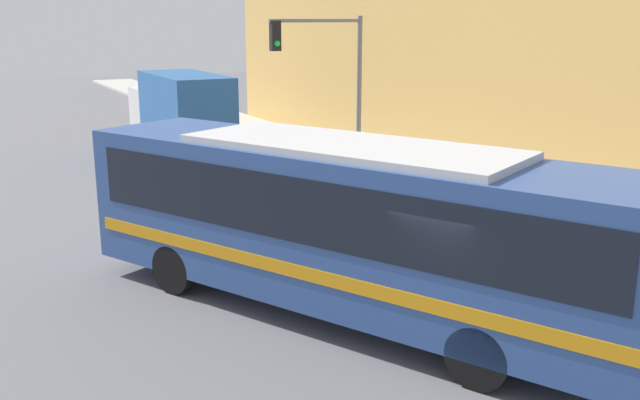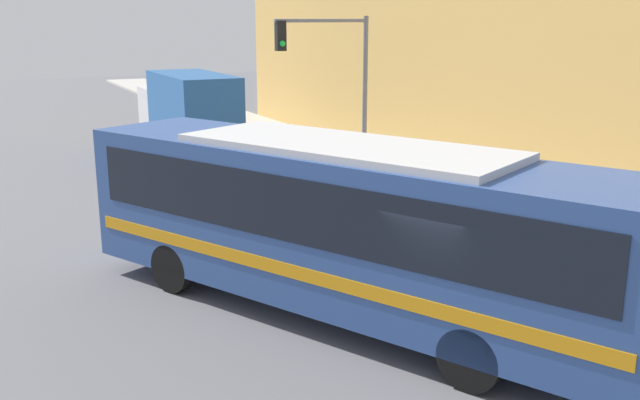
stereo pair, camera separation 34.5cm
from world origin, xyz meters
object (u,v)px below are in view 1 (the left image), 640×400
object	(u,v)px
delivery_truck	(180,112)
fire_hydrant	(472,206)
city_bus	(349,218)
parking_meter	(434,172)
traffic_light_pole	(329,68)

from	to	relation	value
delivery_truck	fire_hydrant	bearing A→B (deg)	-73.01
city_bus	parking_meter	distance (m)	8.04
delivery_truck	traffic_light_pole	size ratio (longest dim) A/B	1.44
city_bus	delivery_truck	xyz separation A→B (m)	(1.96, 16.58, -0.09)
fire_hydrant	city_bus	bearing A→B (deg)	-148.01
fire_hydrant	parking_meter	xyz separation A→B (m)	(-0.00, 1.73, 0.59)
city_bus	traffic_light_pole	bearing A→B (deg)	37.08
delivery_truck	parking_meter	bearing A→B (deg)	-70.57
city_bus	traffic_light_pole	size ratio (longest dim) A/B	2.09
fire_hydrant	traffic_light_pole	xyz separation A→B (m)	(-0.98, 6.14, 3.24)
fire_hydrant	traffic_light_pole	world-z (taller)	traffic_light_pole
traffic_light_pole	parking_meter	distance (m)	5.24
city_bus	fire_hydrant	xyz separation A→B (m)	(5.90, 3.68, -1.36)
fire_hydrant	parking_meter	bearing A→B (deg)	90.00
city_bus	fire_hydrant	bearing A→B (deg)	5.66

